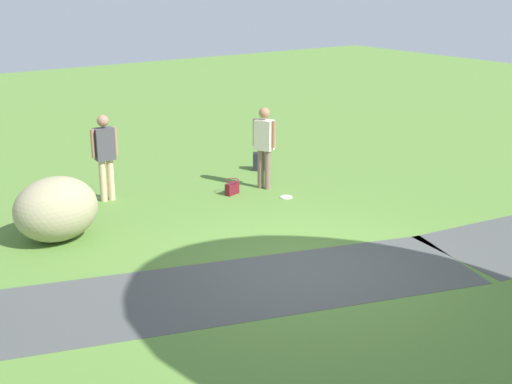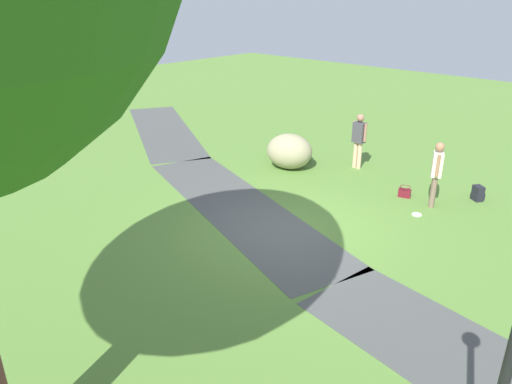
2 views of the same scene
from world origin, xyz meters
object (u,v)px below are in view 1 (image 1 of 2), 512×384
(frisbee_on_grass, at_px, (286,197))
(woman_with_handbag, at_px, (264,142))
(lawn_boulder, at_px, (56,209))
(handbag_on_grass, at_px, (232,188))
(spare_backpack_on_lawn, at_px, (259,162))
(man_near_boulder, at_px, (105,152))
(backpack_by_boulder, at_px, (38,215))

(frisbee_on_grass, bearing_deg, woman_with_handbag, -91.22)
(woman_with_handbag, height_order, frisbee_on_grass, woman_with_handbag)
(lawn_boulder, relative_size, handbag_on_grass, 4.88)
(handbag_on_grass, xyz_separation_m, spare_backpack_on_lawn, (-1.50, -1.13, 0.05))
(woman_with_handbag, distance_m, man_near_boulder, 3.17)
(lawn_boulder, bearing_deg, spare_backpack_on_lawn, -164.50)
(man_near_boulder, xyz_separation_m, handbag_on_grass, (-2.18, 1.11, -0.84))
(lawn_boulder, xyz_separation_m, frisbee_on_grass, (-4.46, 0.49, -0.53))
(spare_backpack_on_lawn, bearing_deg, man_near_boulder, 0.19)
(handbag_on_grass, xyz_separation_m, frisbee_on_grass, (-0.75, 0.80, -0.13))
(lawn_boulder, distance_m, spare_backpack_on_lawn, 5.41)
(woman_with_handbag, xyz_separation_m, spare_backpack_on_lawn, (-0.73, -1.17, -0.79))
(woman_with_handbag, xyz_separation_m, handbag_on_grass, (0.77, -0.04, -0.84))
(woman_with_handbag, relative_size, spare_backpack_on_lawn, 4.22)
(handbag_on_grass, bearing_deg, lawn_boulder, 4.88)
(man_near_boulder, bearing_deg, frisbee_on_grass, 146.79)
(handbag_on_grass, relative_size, spare_backpack_on_lawn, 0.85)
(man_near_boulder, relative_size, spare_backpack_on_lawn, 4.24)
(man_near_boulder, relative_size, backpack_by_boulder, 4.24)
(lawn_boulder, bearing_deg, frisbee_on_grass, 173.77)
(man_near_boulder, xyz_separation_m, backpack_by_boulder, (1.57, 0.56, -0.79))
(frisbee_on_grass, bearing_deg, spare_backpack_on_lawn, -111.07)
(woman_with_handbag, height_order, spare_backpack_on_lawn, woman_with_handbag)
(backpack_by_boulder, height_order, frisbee_on_grass, backpack_by_boulder)
(lawn_boulder, height_order, frisbee_on_grass, lawn_boulder)
(lawn_boulder, bearing_deg, backpack_by_boulder, -87.24)
(backpack_by_boulder, bearing_deg, woman_with_handbag, 172.47)
(backpack_by_boulder, bearing_deg, lawn_boulder, 92.76)
(man_near_boulder, height_order, backpack_by_boulder, man_near_boulder)
(backpack_by_boulder, relative_size, frisbee_on_grass, 1.67)
(backpack_by_boulder, xyz_separation_m, spare_backpack_on_lawn, (-5.25, -0.57, 0.00))
(frisbee_on_grass, bearing_deg, backpack_by_boulder, -16.81)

